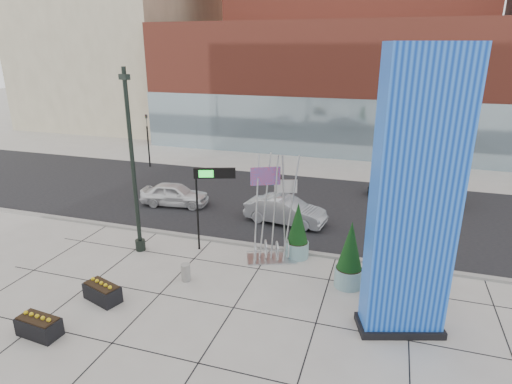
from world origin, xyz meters
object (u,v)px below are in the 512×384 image
(overhead_street_sign, at_px, (210,182))
(car_white_west, at_px, (175,194))
(lamp_post, at_px, (134,181))
(concrete_bollard, at_px, (186,272))
(public_art_sculpture, at_px, (272,233))
(car_silver_mid, at_px, (285,211))
(blue_pylon, at_px, (414,206))

(overhead_street_sign, distance_m, car_white_west, 7.15)
(lamp_post, xyz_separation_m, concrete_bollard, (3.24, -1.83, -2.99))
(overhead_street_sign, height_order, car_white_west, overhead_street_sign)
(concrete_bollard, height_order, car_white_west, car_white_west)
(public_art_sculpture, height_order, car_silver_mid, public_art_sculpture)
(public_art_sculpture, height_order, car_white_west, public_art_sculpture)
(blue_pylon, bearing_deg, lamp_post, 150.10)
(public_art_sculpture, height_order, overhead_street_sign, public_art_sculpture)
(lamp_post, relative_size, car_silver_mid, 1.90)
(blue_pylon, relative_size, lamp_post, 1.11)
(overhead_street_sign, bearing_deg, car_silver_mid, 41.22)
(concrete_bollard, bearing_deg, overhead_street_sign, 90.62)
(blue_pylon, bearing_deg, public_art_sculpture, 129.75)
(lamp_post, distance_m, car_white_west, 6.52)
(lamp_post, xyz_separation_m, overhead_street_sign, (3.21, 0.92, 0.00))
(blue_pylon, height_order, public_art_sculpture, blue_pylon)
(concrete_bollard, bearing_deg, public_art_sculpture, 44.67)
(public_art_sculpture, xyz_separation_m, concrete_bollard, (-2.81, -2.78, -0.91))
(blue_pylon, distance_m, public_art_sculpture, 7.12)
(lamp_post, bearing_deg, car_silver_mid, 42.57)
(concrete_bollard, xyz_separation_m, car_white_west, (-4.51, 7.64, 0.32))
(concrete_bollard, relative_size, overhead_street_sign, 0.18)
(lamp_post, relative_size, public_art_sculpture, 1.70)
(blue_pylon, bearing_deg, car_white_west, 129.27)
(concrete_bollard, relative_size, car_white_west, 0.18)
(blue_pylon, distance_m, car_white_west, 15.63)
(concrete_bollard, bearing_deg, car_silver_mid, 71.25)
(car_white_west, relative_size, car_silver_mid, 0.92)
(blue_pylon, bearing_deg, overhead_street_sign, 139.81)
(blue_pylon, relative_size, overhead_street_sign, 2.33)
(car_silver_mid, bearing_deg, public_art_sculpture, -166.11)
(car_white_west, bearing_deg, overhead_street_sign, -144.70)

